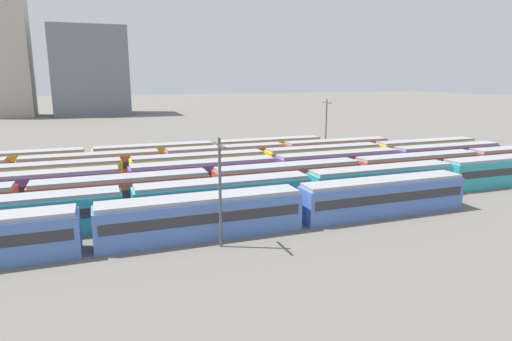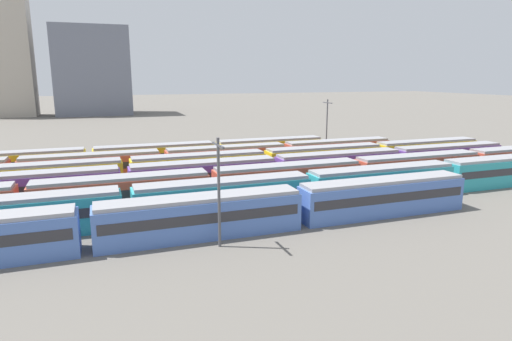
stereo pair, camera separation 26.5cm
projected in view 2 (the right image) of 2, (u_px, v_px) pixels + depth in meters
ground_plane at (14, 207)px, 47.25m from camera, size 600.00×600.00×0.00m
train_track_0 at (201, 216)px, 38.20m from camera, size 55.80×3.06×3.75m
train_track_1 at (308, 189)px, 47.30m from camera, size 74.70×3.06×3.75m
train_track_2 at (288, 179)px, 52.07m from camera, size 93.60×3.06×3.75m
train_track_3 at (275, 170)px, 57.01m from camera, size 74.70×3.06×3.75m
train_track_4 at (265, 163)px, 61.97m from camera, size 74.70×3.06×3.75m
train_track_5 at (163, 162)px, 62.23m from camera, size 74.70×3.06×3.75m
train_track_6 at (155, 156)px, 66.88m from camera, size 55.80×3.06×3.75m
catenary_pole_0 at (219, 187)px, 35.32m from camera, size 0.24×3.20×9.14m
catenary_pole_1 at (327, 124)px, 79.08m from camera, size 0.24×3.20×9.85m
distant_building_1 at (0, 57)px, 150.09m from camera, size 20.52×12.58×40.83m
distant_building_2 at (92, 71)px, 160.93m from camera, size 26.05×21.54×31.50m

